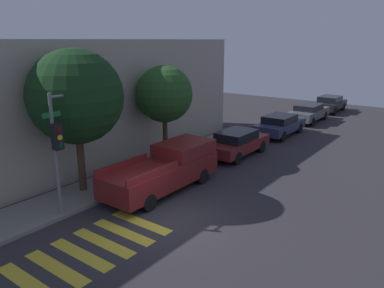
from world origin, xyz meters
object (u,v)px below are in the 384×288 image
at_px(traffic_light_pole, 68,130).
at_px(pickup_truck, 166,168).
at_px(tree_near_corner, 76,97).
at_px(tree_midblock, 164,94).
at_px(sedan_middle, 280,124).
at_px(sedan_tail_of_row, 330,103).
at_px(sedan_near_corner, 237,142).
at_px(sedan_far_end, 309,112).

distance_m(traffic_light_pole, pickup_truck, 4.60).
distance_m(tree_near_corner, tree_midblock, 5.36).
bearing_deg(sedan_middle, tree_midblock, 164.02).
height_order(sedan_tail_of_row, tree_near_corner, tree_near_corner).
xyz_separation_m(pickup_truck, tree_midblock, (2.90, 2.53, 2.63)).
height_order(sedan_near_corner, tree_midblock, tree_midblock).
bearing_deg(tree_midblock, sedan_far_end, -10.03).
distance_m(sedan_tail_of_row, tree_midblock, 19.97).
xyz_separation_m(pickup_truck, tree_near_corner, (-2.43, 2.53, 3.13)).
distance_m(sedan_far_end, sedan_tail_of_row, 5.28).
xyz_separation_m(pickup_truck, sedan_tail_of_row, (22.51, 0.00, -0.18)).
relative_size(sedan_middle, sedan_far_end, 0.97).
distance_m(pickup_truck, sedan_middle, 11.75).
distance_m(sedan_near_corner, tree_midblock, 4.92).
distance_m(sedan_far_end, tree_near_corner, 20.10).
bearing_deg(sedan_near_corner, sedan_middle, 0.00).
height_order(pickup_truck, sedan_near_corner, pickup_truck).
xyz_separation_m(sedan_middle, sedan_tail_of_row, (10.76, 0.00, 0.00)).
height_order(pickup_truck, tree_near_corner, tree_near_corner).
bearing_deg(sedan_near_corner, tree_midblock, 141.09).
bearing_deg(sedan_near_corner, tree_near_corner, 163.35).
bearing_deg(tree_near_corner, sedan_middle, -10.13).
xyz_separation_m(traffic_light_pole, tree_midblock, (6.71, 1.27, 0.39)).
xyz_separation_m(traffic_light_pole, sedan_near_corner, (9.85, -1.27, -2.42)).
xyz_separation_m(pickup_truck, sedan_middle, (11.75, 0.00, -0.19)).
relative_size(sedan_far_end, tree_midblock, 0.93).
height_order(sedan_near_corner, tree_near_corner, tree_near_corner).
distance_m(sedan_far_end, tree_midblock, 14.82).
relative_size(sedan_near_corner, tree_near_corner, 0.75).
xyz_separation_m(traffic_light_pole, pickup_truck, (3.81, -1.27, -2.24)).
bearing_deg(sedan_far_end, traffic_light_pole, 176.55).
relative_size(sedan_far_end, sedan_tail_of_row, 1.11).
bearing_deg(sedan_far_end, tree_midblock, 169.97).
bearing_deg(sedan_middle, tree_near_corner, 169.87).
xyz_separation_m(traffic_light_pole, sedan_tail_of_row, (26.32, -1.27, -2.43)).
bearing_deg(tree_midblock, sedan_middle, -15.98).
distance_m(sedan_middle, sedan_far_end, 5.48).
distance_m(pickup_truck, sedan_near_corner, 6.04).
bearing_deg(tree_midblock, sedan_near_corner, -38.91).
height_order(sedan_middle, tree_midblock, tree_midblock).
xyz_separation_m(sedan_middle, tree_midblock, (-8.85, 2.53, 2.82)).
distance_m(sedan_tail_of_row, tree_near_corner, 25.29).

